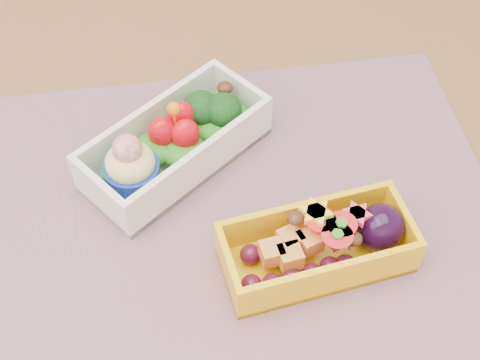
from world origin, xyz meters
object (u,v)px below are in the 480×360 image
object	(u,v)px
table	(235,306)
bento_yellow	(321,246)
placemat	(234,215)
bento_white	(174,144)

from	to	relation	value
table	bento_yellow	bearing A→B (deg)	-31.29
table	placemat	distance (m)	0.11
table	bento_yellow	distance (m)	0.14
bento_white	bento_yellow	distance (m)	0.16
table	placemat	world-z (taller)	placemat
table	placemat	bearing A→B (deg)	70.92
placemat	bento_white	xyz separation A→B (m)	(-0.03, 0.07, 0.02)
bento_yellow	table	bearing A→B (deg)	153.09
bento_white	bento_yellow	bearing A→B (deg)	-86.34
table	bento_white	distance (m)	0.16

